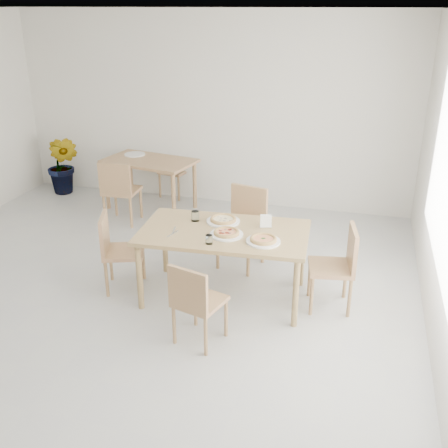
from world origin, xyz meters
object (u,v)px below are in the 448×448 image
(second_table, at_px, (150,166))
(chair_back_s, at_px, (119,188))
(chair_east, at_px, (340,262))
(plate_empty, at_px, (135,154))
(plate_margherita, at_px, (263,241))
(chair_back_n, at_px, (177,166))
(chair_south, at_px, (195,299))
(chair_north, at_px, (244,221))
(tumbler_a, at_px, (195,216))
(pizza_margherita, at_px, (263,239))
(potted_plant, at_px, (63,165))
(chair_west, at_px, (116,247))
(tumbler_b, at_px, (209,239))
(main_table, at_px, (224,237))
(plate_mushroom, at_px, (223,221))
(pizza_mushroom, at_px, (223,219))
(napkin_holder, at_px, (266,222))
(pizza_pepperoni, at_px, (227,232))
(plate_pepperoni, at_px, (227,234))

(second_table, distance_m, chair_back_s, 0.72)
(chair_east, distance_m, plate_empty, 3.94)
(plate_margherita, xyz_separation_m, plate_empty, (-2.48, 2.54, 0.00))
(chair_back_s, xyz_separation_m, chair_back_n, (0.33, 1.36, -0.05))
(chair_south, distance_m, chair_north, 1.69)
(chair_east, height_order, tumbler_a, chair_east)
(pizza_margherita, relative_size, potted_plant, 0.28)
(chair_north, xyz_separation_m, chair_back_s, (-1.92, 0.70, -0.01))
(chair_west, distance_m, tumbler_b, 1.15)
(chair_north, xyz_separation_m, chair_west, (-1.16, -0.95, -0.04))
(main_table, relative_size, chair_west, 2.06)
(plate_mushroom, height_order, chair_back_n, chair_back_n)
(chair_south, height_order, pizza_mushroom, pizza_mushroom)
(chair_east, distance_m, tumbler_a, 1.54)
(potted_plant, bearing_deg, second_table, -8.88)
(chair_east, relative_size, napkin_holder, 6.29)
(chair_west, xyz_separation_m, tumbler_a, (0.78, 0.30, 0.31))
(plate_margherita, distance_m, tumbler_a, 0.86)
(tumbler_b, xyz_separation_m, napkin_holder, (0.44, 0.52, 0.02))
(napkin_holder, relative_size, plate_empty, 0.44)
(chair_west, height_order, pizza_pepperoni, chair_west)
(main_table, height_order, chair_back_n, chair_back_n)
(plate_margherita, distance_m, plate_pepperoni, 0.38)
(chair_west, bearing_deg, plate_empty, 0.12)
(plate_pepperoni, distance_m, pizza_margherita, 0.38)
(chair_east, relative_size, chair_back_s, 0.95)
(tumbler_a, distance_m, napkin_holder, 0.75)
(tumbler_a, relative_size, potted_plant, 0.11)
(plate_margherita, distance_m, plate_empty, 3.55)
(plate_margherita, relative_size, plate_mushroom, 0.95)
(chair_south, distance_m, second_table, 3.53)
(chair_north, bearing_deg, chair_west, -127.75)
(chair_north, height_order, plate_margherita, chair_north)
(pizza_pepperoni, bearing_deg, napkin_holder, 40.89)
(plate_pepperoni, height_order, chair_back_s, chair_back_s)
(pizza_mushroom, height_order, tumbler_b, tumbler_b)
(pizza_margherita, bearing_deg, napkin_holder, 97.58)
(chair_back_n, bearing_deg, main_table, -50.23)
(chair_south, xyz_separation_m, chair_north, (0.04, 1.69, 0.07))
(tumbler_b, bearing_deg, plate_empty, 126.32)
(napkin_holder, xyz_separation_m, potted_plant, (-3.72, 2.26, -0.34))
(chair_south, distance_m, plate_margherita, 0.90)
(chair_west, bearing_deg, potted_plant, 20.65)
(chair_back_n, bearing_deg, chair_east, -34.38)
(tumbler_b, bearing_deg, main_table, 80.64)
(main_table, xyz_separation_m, plate_margherita, (0.43, -0.16, 0.08))
(plate_pepperoni, distance_m, chair_back_n, 3.40)
(chair_west, relative_size, pizza_pepperoni, 2.76)
(chair_north, bearing_deg, chair_back_s, 173.16)
(chair_west, bearing_deg, tumbler_b, -120.15)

